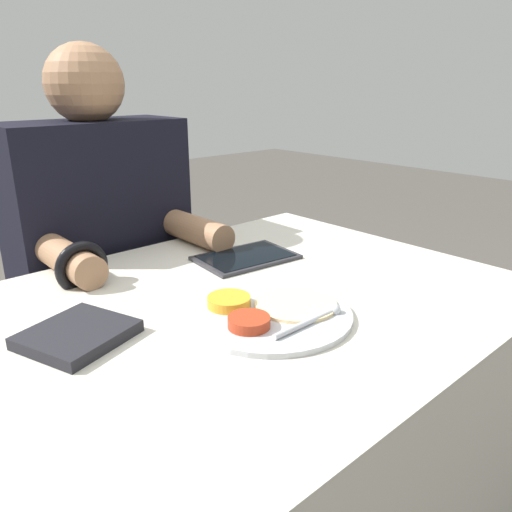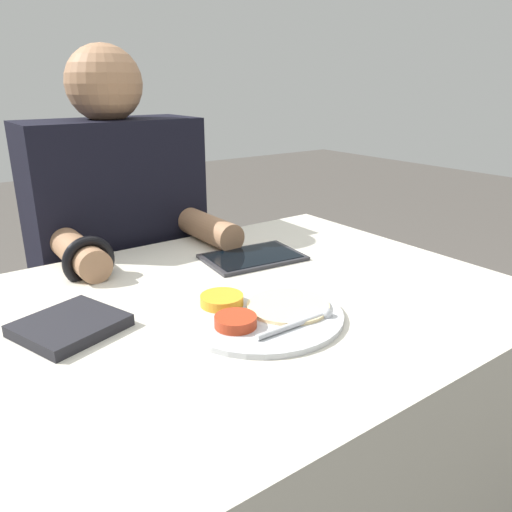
{
  "view_description": "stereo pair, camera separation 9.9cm",
  "coord_description": "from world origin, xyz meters",
  "px_view_note": "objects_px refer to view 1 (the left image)",
  "views": [
    {
      "loc": [
        -0.51,
        -0.66,
        1.17
      ],
      "look_at": [
        0.12,
        0.04,
        0.84
      ],
      "focal_mm": 35.0,
      "sensor_mm": 36.0,
      "label": 1
    },
    {
      "loc": [
        -0.43,
        -0.72,
        1.17
      ],
      "look_at": [
        0.12,
        0.04,
        0.84
      ],
      "focal_mm": 35.0,
      "sensor_mm": 36.0,
      "label": 2
    }
  ],
  "objects_px": {
    "thali_tray": "(268,312)",
    "red_notebook": "(78,335)",
    "tablet_device": "(246,257)",
    "person_diner": "(109,307)"
  },
  "relations": [
    {
      "from": "thali_tray",
      "to": "red_notebook",
      "type": "bearing_deg",
      "value": 153.22
    },
    {
      "from": "red_notebook",
      "to": "person_diner",
      "type": "xyz_separation_m",
      "value": [
        0.27,
        0.48,
        -0.2
      ]
    },
    {
      "from": "thali_tray",
      "to": "tablet_device",
      "type": "relative_size",
      "value": 1.23
    },
    {
      "from": "thali_tray",
      "to": "tablet_device",
      "type": "height_order",
      "value": "thali_tray"
    },
    {
      "from": "thali_tray",
      "to": "tablet_device",
      "type": "distance_m",
      "value": 0.3
    },
    {
      "from": "red_notebook",
      "to": "thali_tray",
      "type": "bearing_deg",
      "value": -26.78
    },
    {
      "from": "thali_tray",
      "to": "person_diner",
      "type": "relative_size",
      "value": 0.23
    },
    {
      "from": "thali_tray",
      "to": "tablet_device",
      "type": "bearing_deg",
      "value": 56.32
    },
    {
      "from": "thali_tray",
      "to": "person_diner",
      "type": "distance_m",
      "value": 0.65
    },
    {
      "from": "thali_tray",
      "to": "red_notebook",
      "type": "xyz_separation_m",
      "value": [
        -0.28,
        0.14,
        0.0
      ]
    }
  ]
}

